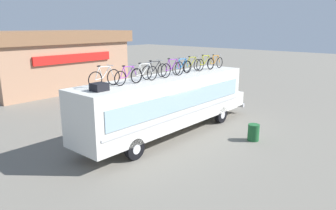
{
  "coord_description": "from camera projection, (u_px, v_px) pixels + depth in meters",
  "views": [
    {
      "loc": [
        -11.94,
        -10.38,
        5.62
      ],
      "look_at": [
        0.05,
        0.0,
        1.6
      ],
      "focal_mm": 33.44,
      "sensor_mm": 36.0,
      "label": 1
    }
  ],
  "objects": [
    {
      "name": "rooftop_bicycle_7",
      "position": [
        192.0,
        65.0,
        17.57
      ],
      "size": [
        1.68,
        0.44,
        0.9
      ],
      "color": "black",
      "rests_on": "bus"
    },
    {
      "name": "bus",
      "position": [
        169.0,
        101.0,
        16.39
      ],
      "size": [
        11.88,
        2.43,
        3.11
      ],
      "color": "silver",
      "rests_on": "ground"
    },
    {
      "name": "rooftop_bicycle_3",
      "position": [
        144.0,
        74.0,
        14.4
      ],
      "size": [
        1.71,
        0.44,
        0.91
      ],
      "color": "black",
      "rests_on": "bus"
    },
    {
      "name": "rooftop_bicycle_6",
      "position": [
        182.0,
        67.0,
        16.73
      ],
      "size": [
        1.63,
        0.44,
        0.89
      ],
      "color": "black",
      "rests_on": "bus"
    },
    {
      "name": "rooftop_bicycle_5",
      "position": [
        173.0,
        69.0,
        15.85
      ],
      "size": [
        1.79,
        0.44,
        0.96
      ],
      "color": "black",
      "rests_on": "bus"
    },
    {
      "name": "rooftop_bicycle_9",
      "position": [
        215.0,
        63.0,
        18.81
      ],
      "size": [
        1.63,
        0.44,
        0.88
      ],
      "color": "black",
      "rests_on": "bus"
    },
    {
      "name": "luggage_bag_1",
      "position": [
        99.0,
        87.0,
        12.45
      ],
      "size": [
        0.6,
        0.56,
        0.31
      ],
      "primitive_type": "cube",
      "color": "black",
      "rests_on": "bus"
    },
    {
      "name": "trash_bin",
      "position": [
        253.0,
        132.0,
        15.72
      ],
      "size": [
        0.57,
        0.57,
        0.84
      ],
      "primitive_type": "cylinder",
      "color": "#1E592D",
      "rests_on": "ground"
    },
    {
      "name": "rooftop_bicycle_4",
      "position": [
        155.0,
        71.0,
        15.34
      ],
      "size": [
        1.79,
        0.44,
        0.92
      ],
      "color": "black",
      "rests_on": "bus"
    },
    {
      "name": "rooftop_bicycle_8",
      "position": [
        205.0,
        64.0,
        18.17
      ],
      "size": [
        1.78,
        0.44,
        0.93
      ],
      "color": "black",
      "rests_on": "bus"
    },
    {
      "name": "rooftop_bicycle_2",
      "position": [
        128.0,
        76.0,
        13.74
      ],
      "size": [
        1.61,
        0.44,
        0.88
      ],
      "color": "black",
      "rests_on": "bus"
    },
    {
      "name": "ground_plane",
      "position": [
        167.0,
        134.0,
        16.72
      ],
      "size": [
        120.0,
        120.0,
        0.0
      ],
      "primitive_type": "plane",
      "color": "slate"
    },
    {
      "name": "rooftop_bicycle_1",
      "position": [
        105.0,
        78.0,
        13.24
      ],
      "size": [
        1.67,
        0.44,
        0.93
      ],
      "color": "black",
      "rests_on": "bus"
    },
    {
      "name": "roadside_building",
      "position": [
        53.0,
        59.0,
        28.35
      ],
      "size": [
        12.96,
        7.16,
        5.2
      ],
      "color": "tan",
      "rests_on": "ground"
    }
  ]
}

